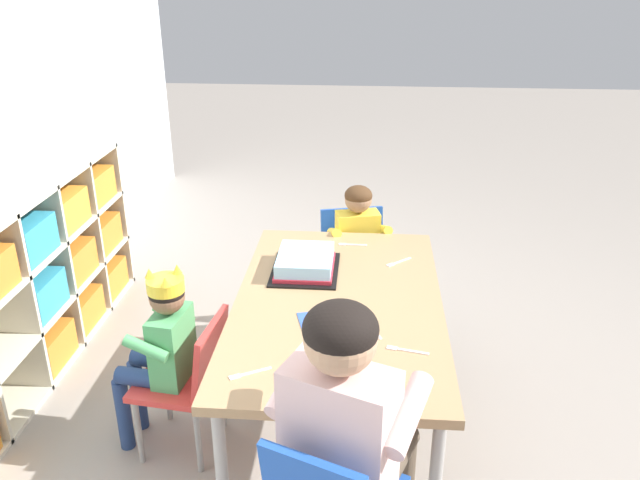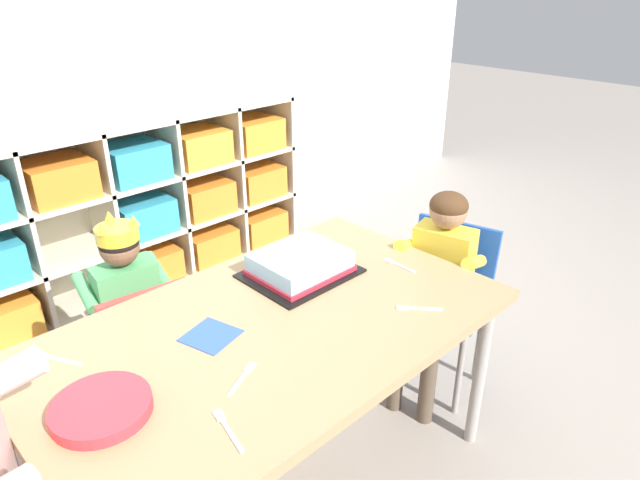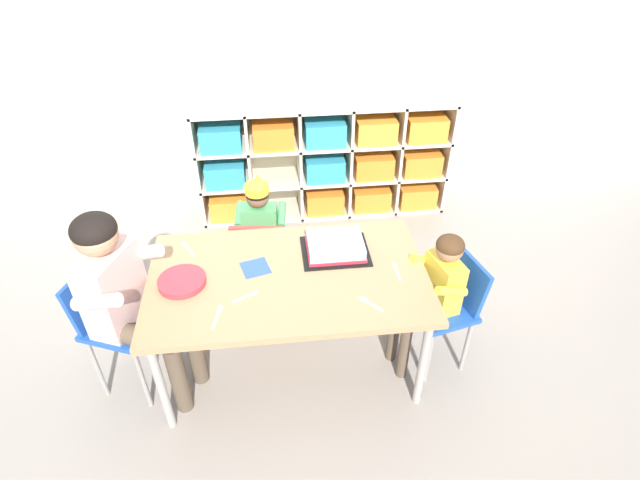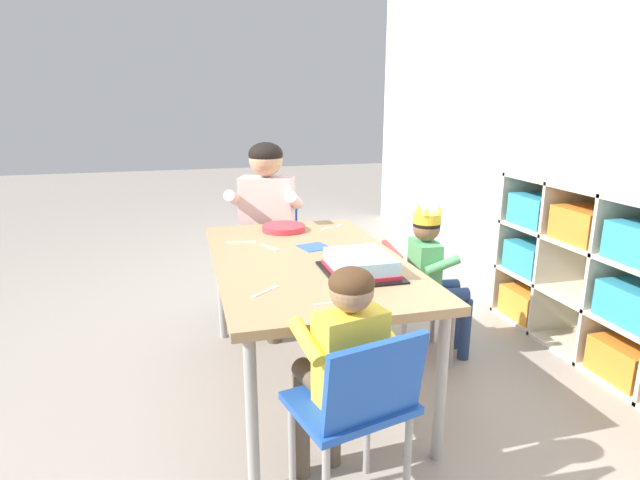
{
  "view_description": "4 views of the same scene",
  "coord_description": "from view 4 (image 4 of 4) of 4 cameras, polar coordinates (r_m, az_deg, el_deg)",
  "views": [
    {
      "loc": [
        -2.18,
        -0.1,
        1.84
      ],
      "look_at": [
        0.11,
        0.08,
        0.83
      ],
      "focal_mm": 36.13,
      "sensor_mm": 36.0,
      "label": 1
    },
    {
      "loc": [
        -0.83,
        -1.05,
        1.53
      ],
      "look_at": [
        0.2,
        0.0,
        0.82
      ],
      "focal_mm": 31.75,
      "sensor_mm": 36.0,
      "label": 2
    },
    {
      "loc": [
        -0.05,
        -1.86,
        2.24
      ],
      "look_at": [
        0.16,
        0.04,
        0.79
      ],
      "focal_mm": 28.5,
      "sensor_mm": 36.0,
      "label": 3
    },
    {
      "loc": [
        2.1,
        -0.51,
        1.29
      ],
      "look_at": [
        0.08,
        0.03,
        0.72
      ],
      "focal_mm": 29.12,
      "sensor_mm": 36.0,
      "label": 4
    }
  ],
  "objects": [
    {
      "name": "ground",
      "position": [
        2.52,
        -1.27,
        -15.61
      ],
      "size": [
        16.0,
        16.0,
        0.0
      ],
      "primitive_type": "plane",
      "color": "gray"
    },
    {
      "name": "adult_helper_seated",
      "position": [
        2.95,
        -6.08,
        2.78
      ],
      "size": [
        0.49,
        0.47,
        1.06
      ],
      "rotation": [
        0.0,
        0.0,
        1.19
      ],
      "color": "beige",
      "rests_on": "ground"
    },
    {
      "name": "paper_napkin_square",
      "position": [
        2.42,
        -0.65,
        -0.77
      ],
      "size": [
        0.16,
        0.16,
        0.0
      ],
      "primitive_type": "cube",
      "rotation": [
        0.0,
        0.0,
        0.27
      ],
      "color": "#3356B7",
      "rests_on": "activity_table"
    },
    {
      "name": "child_with_crown",
      "position": [
        2.65,
        12.25,
        -2.78
      ],
      "size": [
        0.31,
        0.32,
        0.8
      ],
      "rotation": [
        0.0,
        0.0,
        3.02
      ],
      "color": "#4C9E5B",
      "rests_on": "ground"
    },
    {
      "name": "guest_at_table_side",
      "position": [
        1.64,
        2.41,
        -12.47
      ],
      "size": [
        0.33,
        0.33,
        0.83
      ],
      "rotation": [
        0.0,
        0.0,
        -1.34
      ],
      "color": "yellow",
      "rests_on": "ground"
    },
    {
      "name": "fork_scattered_mid_table",
      "position": [
        1.89,
        -5.88,
        -5.57
      ],
      "size": [
        0.1,
        0.11,
        0.0
      ],
      "rotation": [
        0.0,
        0.0,
        5.43
      ],
      "color": "white",
      "rests_on": "activity_table"
    },
    {
      "name": "classroom_chair_guest_side",
      "position": [
        1.63,
        4.23,
        -17.67
      ],
      "size": [
        0.38,
        0.41,
        0.66
      ],
      "rotation": [
        0.0,
        0.0,
        -1.34
      ],
      "color": "#1E4CA8",
      "rests_on": "ground"
    },
    {
      "name": "fork_by_napkin",
      "position": [
        2.53,
        -8.44,
        -0.22
      ],
      "size": [
        0.05,
        0.14,
        0.0
      ],
      "rotation": [
        0.0,
        0.0,
        4.49
      ],
      "color": "white",
      "rests_on": "activity_table"
    },
    {
      "name": "paper_plate_stack",
      "position": [
        2.73,
        -4.02,
        1.33
      ],
      "size": [
        0.22,
        0.22,
        0.03
      ],
      "primitive_type": "cylinder",
      "color": "#DB333D",
      "rests_on": "activity_table"
    },
    {
      "name": "classroom_chair_adult_side",
      "position": [
        3.11,
        -5.51,
        -0.62
      ],
      "size": [
        0.43,
        0.42,
        0.71
      ],
      "rotation": [
        0.0,
        0.0,
        1.19
      ],
      "color": "#1E4CA8",
      "rests_on": "ground"
    },
    {
      "name": "classroom_chair_blue",
      "position": [
        2.66,
        9.95,
        -5.83
      ],
      "size": [
        0.36,
        0.36,
        0.59
      ],
      "rotation": [
        0.0,
        0.0,
        3.02
      ],
      "color": "red",
      "rests_on": "ground"
    },
    {
      "name": "activity_table",
      "position": [
        2.28,
        -1.36,
        -3.13
      ],
      "size": [
        1.35,
        0.8,
        0.62
      ],
      "color": "#A37F56",
      "rests_on": "ground"
    },
    {
      "name": "birthday_cake_on_tray",
      "position": [
        2.07,
        4.42,
        -2.76
      ],
      "size": [
        0.34,
        0.28,
        0.08
      ],
      "color": "black",
      "rests_on": "activity_table"
    },
    {
      "name": "fork_beside_plate_stack",
      "position": [
        2.42,
        -5.45,
        -0.83
      ],
      "size": [
        0.12,
        0.07,
        0.0
      ],
      "rotation": [
        0.0,
        0.0,
        3.59
      ],
      "color": "white",
      "rests_on": "activity_table"
    },
    {
      "name": "fork_at_table_front_edge",
      "position": [
        2.79,
        1.43,
        1.42
      ],
      "size": [
        0.08,
        0.13,
        0.0
      ],
      "rotation": [
        0.0,
        0.0,
        5.21
      ],
      "color": "white",
      "rests_on": "activity_table"
    },
    {
      "name": "fork_near_child_seat",
      "position": [
        1.77,
        1.77,
        -6.9
      ],
      "size": [
        0.02,
        0.13,
        0.0
      ],
      "rotation": [
        0.0,
        0.0,
        4.69
      ],
      "color": "white",
      "rests_on": "activity_table"
    }
  ]
}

